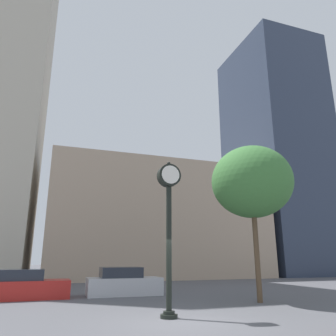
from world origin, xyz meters
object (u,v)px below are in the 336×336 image
street_clock (169,212)px  car_silver (123,283)px  car_red (19,286)px  bare_tree (252,182)px

street_clock → car_silver: bearing=90.4°
car_red → bare_tree: bearing=-26.2°
car_silver → street_clock: bearing=-88.6°
car_red → street_clock: bearing=-55.5°
car_silver → bare_tree: (5.11, -4.85, 4.82)m
street_clock → car_silver: street_clock is taller
street_clock → bare_tree: 5.93m
car_red → car_silver: bearing=0.2°
bare_tree → car_silver: bearing=136.5°
street_clock → car_red: size_ratio=1.16×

